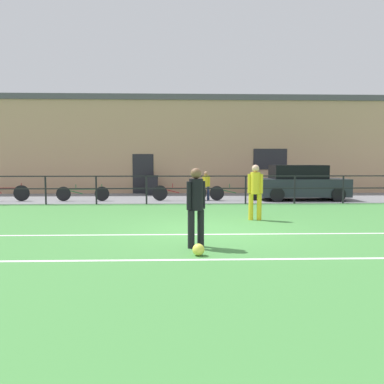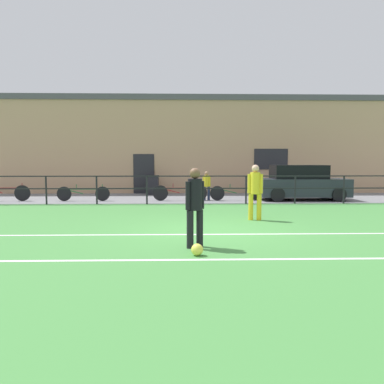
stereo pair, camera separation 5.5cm
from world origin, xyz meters
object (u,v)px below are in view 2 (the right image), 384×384
(spectator_child, at_px, (207,184))
(bicycle_parked_2, at_px, (237,193))
(player_goalkeeper, at_px, (195,203))
(bicycle_parked_3, at_px, (3,193))
(soccer_ball_match, at_px, (197,250))
(parked_car_red, at_px, (301,183))
(bicycle_parked_4, at_px, (180,193))
(trash_bin_0, at_px, (153,185))
(player_striker, at_px, (255,189))
(bicycle_parked_0, at_px, (83,193))

(spectator_child, bearing_deg, bicycle_parked_2, -170.93)
(player_goalkeeper, bearing_deg, spectator_child, -128.88)
(player_goalkeeper, relative_size, bicycle_parked_3, 0.68)
(soccer_ball_match, xyz_separation_m, parked_car_red, (5.01, 9.86, 0.64))
(bicycle_parked_2, bearing_deg, bicycle_parked_4, 180.00)
(trash_bin_0, bearing_deg, bicycle_parked_4, -64.84)
(soccer_ball_match, relative_size, bicycle_parked_2, 0.10)
(soccer_ball_match, bearing_deg, trash_bin_0, 97.90)
(parked_car_red, bearing_deg, spectator_child, -178.89)
(player_striker, xyz_separation_m, bicycle_parked_2, (0.25, 5.47, -0.57))
(spectator_child, height_order, bicycle_parked_0, spectator_child)
(soccer_ball_match, xyz_separation_m, spectator_child, (0.82, 9.78, 0.63))
(soccer_ball_match, xyz_separation_m, bicycle_parked_0, (-4.50, 9.63, 0.23))
(player_goalkeeper, distance_m, parked_car_red, 10.47)
(bicycle_parked_2, bearing_deg, bicycle_parked_0, -179.50)
(player_goalkeeper, distance_m, player_striker, 4.01)
(bicycle_parked_3, bearing_deg, player_striker, -29.13)
(spectator_child, bearing_deg, bicycle_parked_3, 13.94)
(soccer_ball_match, distance_m, bicycle_parked_3, 12.52)
(spectator_child, height_order, bicycle_parked_2, spectator_child)
(bicycle_parked_2, distance_m, bicycle_parked_3, 10.06)
(player_goalkeeper, relative_size, trash_bin_0, 1.62)
(parked_car_red, relative_size, bicycle_parked_0, 1.70)
(spectator_child, relative_size, bicycle_parked_3, 0.54)
(bicycle_parked_4, bearing_deg, bicycle_parked_0, -179.20)
(player_striker, bearing_deg, spectator_child, -71.29)
(parked_car_red, bearing_deg, trash_bin_0, 157.43)
(spectator_child, height_order, bicycle_parked_4, spectator_child)
(bicycle_parked_3, distance_m, trash_bin_0, 6.87)
(player_goalkeeper, bearing_deg, bicycle_parked_2, -137.03)
(bicycle_parked_4, bearing_deg, player_goalkeeper, -87.86)
(player_striker, height_order, bicycle_parked_2, player_striker)
(bicycle_parked_3, bearing_deg, parked_car_red, 0.79)
(spectator_child, bearing_deg, player_goalkeeper, 98.09)
(bicycle_parked_0, bearing_deg, bicycle_parked_3, 179.03)
(player_goalkeeper, height_order, parked_car_red, player_goalkeeper)
(player_striker, height_order, bicycle_parked_4, player_striker)
(parked_car_red, bearing_deg, bicycle_parked_2, -176.47)
(soccer_ball_match, height_order, trash_bin_0, trash_bin_0)
(soccer_ball_match, bearing_deg, parked_car_red, 63.06)
(bicycle_parked_2, relative_size, trash_bin_0, 2.37)
(bicycle_parked_0, bearing_deg, player_goalkeeper, -63.38)
(player_goalkeeper, distance_m, bicycle_parked_4, 9.03)
(soccer_ball_match, bearing_deg, bicycle_parked_3, 129.34)
(player_goalkeeper, bearing_deg, bicycle_parked_0, -97.03)
(bicycle_parked_0, bearing_deg, bicycle_parked_4, 0.80)
(spectator_child, distance_m, bicycle_parked_2, 1.37)
(bicycle_parked_0, xyz_separation_m, bicycle_parked_2, (6.63, 0.06, 0.01))
(player_goalkeeper, xyz_separation_m, bicycle_parked_4, (-0.34, 9.01, -0.54))
(soccer_ball_match, distance_m, spectator_child, 9.84)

